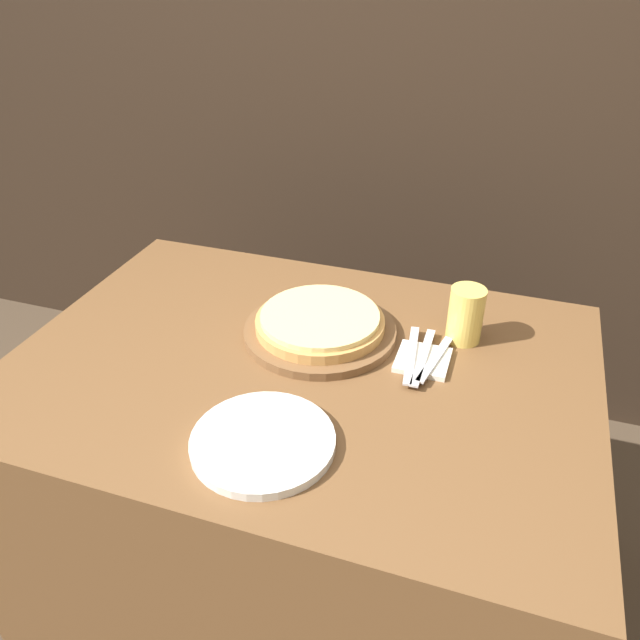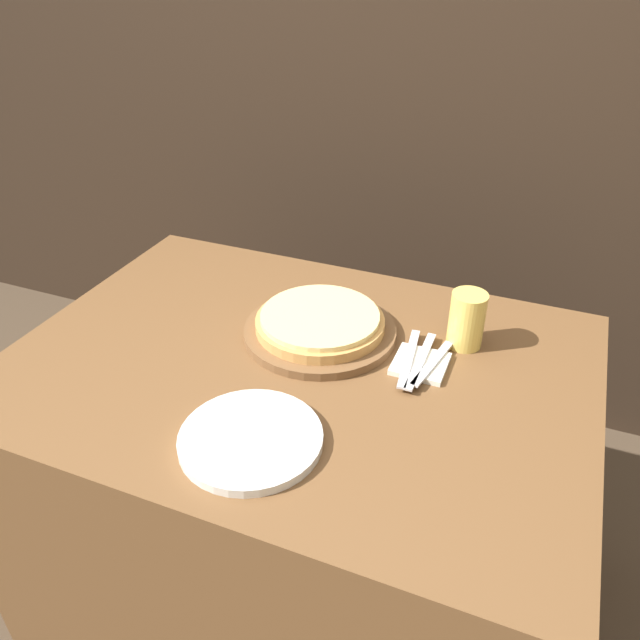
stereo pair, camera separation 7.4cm
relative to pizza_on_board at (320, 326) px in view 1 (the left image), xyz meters
The scene contains 10 objects.
ground_plane 0.79m from the pizza_on_board, 93.50° to the right, with size 12.00×12.00×0.00m, color #473828.
back_wall 1.04m from the pizza_on_board, 90.43° to the left, with size 6.00×0.05×2.60m.
dining_table 0.42m from the pizza_on_board, 93.50° to the right, with size 1.22×0.88×0.76m.
pizza_on_board is the anchor object (origin of this frame).
beer_glass 0.32m from the pizza_on_board, 15.63° to the left, with size 0.08×0.08×0.13m.
dinner_plate 0.37m from the pizza_on_board, 87.49° to the right, with size 0.26×0.26×0.02m.
napkin_stack 0.24m from the pizza_on_board, ahead, with size 0.11×0.11×0.01m.
fork 0.22m from the pizza_on_board, ahead, with size 0.04×0.21×0.00m.
dinner_knife 0.24m from the pizza_on_board, ahead, with size 0.02×0.21×0.00m.
spoon 0.27m from the pizza_on_board, ahead, with size 0.05×0.18×0.00m.
Camera 1 is at (0.38, -1.00, 1.54)m, focal length 35.00 mm.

